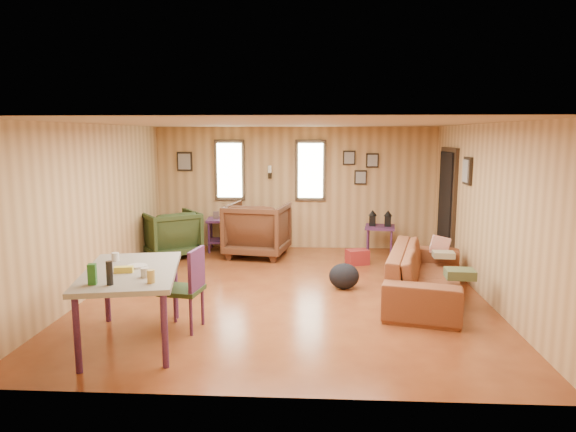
# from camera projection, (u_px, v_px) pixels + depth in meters

# --- Properties ---
(room) EXTENTS (5.54, 6.04, 2.44)m
(room) POSITION_uv_depth(u_px,v_px,m) (299.00, 207.00, 7.47)
(room) COLOR brown
(room) RESTS_ON ground
(sofa) EXTENTS (1.25, 2.49, 0.94)m
(sofa) POSITION_uv_depth(u_px,v_px,m) (426.00, 265.00, 7.06)
(sofa) COLOR brown
(sofa) RESTS_ON ground
(recliner_brown) EXTENTS (1.22, 1.17, 1.10)m
(recliner_brown) POSITION_uv_depth(u_px,v_px,m) (257.00, 227.00, 9.52)
(recliner_brown) COLOR #482715
(recliner_brown) RESTS_ON ground
(recliner_green) EXTENTS (1.25, 1.24, 0.95)m
(recliner_green) POSITION_uv_depth(u_px,v_px,m) (171.00, 232.00, 9.48)
(recliner_green) COLOR #293719
(recliner_green) RESTS_ON ground
(end_table) EXTENTS (0.66, 0.61, 0.78)m
(end_table) POSITION_uv_depth(u_px,v_px,m) (223.00, 229.00, 9.99)
(end_table) COLOR #51244C
(end_table) RESTS_ON ground
(side_table) EXTENTS (0.61, 0.61, 0.86)m
(side_table) POSITION_uv_depth(u_px,v_px,m) (380.00, 225.00, 9.56)
(side_table) COLOR #51244C
(side_table) RESTS_ON ground
(cooler) EXTENTS (0.43, 0.37, 0.26)m
(cooler) POSITION_uv_depth(u_px,v_px,m) (357.00, 257.00, 8.96)
(cooler) COLOR maroon
(cooler) RESTS_ON ground
(backpack) EXTENTS (0.54, 0.48, 0.38)m
(backpack) POSITION_uv_depth(u_px,v_px,m) (344.00, 276.00, 7.53)
(backpack) COLOR black
(backpack) RESTS_ON ground
(sofa_pillows) EXTENTS (0.41, 1.57, 0.32)m
(sofa_pillows) POSITION_uv_depth(u_px,v_px,m) (450.00, 261.00, 7.20)
(sofa_pillows) COLOR #49522D
(sofa_pillows) RESTS_ON sofa
(dining_table) EXTENTS (1.25, 1.75, 1.05)m
(dining_table) POSITION_uv_depth(u_px,v_px,m) (131.00, 277.00, 5.50)
(dining_table) COLOR gray
(dining_table) RESTS_ON ground
(dining_chair) EXTENTS (0.50, 0.50, 0.96)m
(dining_chair) POSITION_uv_depth(u_px,v_px,m) (188.00, 284.00, 5.91)
(dining_chair) COLOR #293719
(dining_chair) RESTS_ON ground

